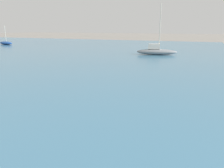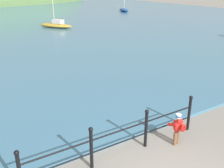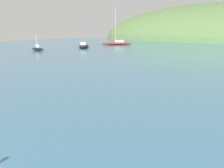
{
  "view_description": "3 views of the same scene",
  "coord_description": "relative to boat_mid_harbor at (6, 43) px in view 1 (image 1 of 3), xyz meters",
  "views": [
    {
      "loc": [
        -3.32,
        4.66,
        2.56
      ],
      "look_at": [
        2.56,
        7.15,
        0.91
      ],
      "focal_mm": 35.0,
      "sensor_mm": 36.0,
      "label": 1
    },
    {
      "loc": [
        -3.86,
        -3.52,
        4.54
      ],
      "look_at": [
        0.74,
        3.76,
        1.18
      ],
      "focal_mm": 42.0,
      "sensor_mm": 36.0,
      "label": 2
    },
    {
      "loc": [
        6.62,
        -0.32,
        2.93
      ],
      "look_at": [
        2.44,
        7.46,
        1.03
      ],
      "focal_mm": 42.0,
      "sensor_mm": 36.0,
      "label": 3
    }
  ],
  "objects": [
    {
      "name": "boat_mid_harbor",
      "position": [
        0.0,
        0.0,
        0.0
      ],
      "size": [
        1.66,
        3.03,
        2.77
      ],
      "color": "#1E4793",
      "rests_on": "water"
    },
    {
      "name": "boat_blue_hull",
      "position": [
        -3.91,
        -23.51,
        0.1
      ],
      "size": [
        1.82,
        3.82,
        4.6
      ],
      "color": "gray",
      "rests_on": "water"
    }
  ]
}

